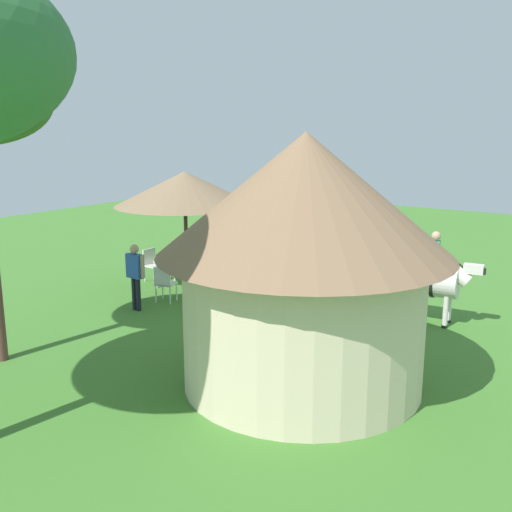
# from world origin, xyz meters

# --- Properties ---
(ground_plane) EXTENTS (36.00, 36.00, 0.00)m
(ground_plane) POSITION_xyz_m (0.00, 0.00, 0.00)
(ground_plane) COLOR #41792D
(thatched_hut) EXTENTS (4.75, 4.75, 4.15)m
(thatched_hut) POSITION_xyz_m (-2.63, 4.28, 2.27)
(thatched_hut) COLOR beige
(thatched_hut) RESTS_ON ground_plane
(shade_umbrella) EXTENTS (3.61, 3.61, 3.09)m
(shade_umbrella) POSITION_xyz_m (2.78, 0.90, 2.65)
(shade_umbrella) COLOR #552B32
(shade_umbrella) RESTS_ON ground_plane
(patio_dining_table) EXTENTS (1.61, 0.96, 0.74)m
(patio_dining_table) POSITION_xyz_m (2.78, 0.90, 0.66)
(patio_dining_table) COLOR silver
(patio_dining_table) RESTS_ON ground_plane
(patio_chair_west_end) EXTENTS (0.44, 0.46, 0.90)m
(patio_chair_west_end) POSITION_xyz_m (4.09, 0.84, 0.52)
(patio_chair_west_end) COLOR white
(patio_chair_west_end) RESTS_ON ground_plane
(patio_chair_east_end) EXTENTS (0.54, 0.53, 0.90)m
(patio_chair_east_end) POSITION_xyz_m (2.41, 2.17, 0.52)
(patio_chair_east_end) COLOR white
(patio_chair_east_end) RESTS_ON ground_plane
(patio_chair_near_lawn) EXTENTS (0.61, 0.61, 0.90)m
(patio_chair_near_lawn) POSITION_xyz_m (1.84, -0.03, 0.52)
(patio_chair_near_lawn) COLOR white
(patio_chair_near_lawn) RESTS_ON ground_plane
(guest_beside_umbrella) EXTENTS (0.56, 0.21, 1.57)m
(guest_beside_umbrella) POSITION_xyz_m (2.54, 2.98, 0.94)
(guest_beside_umbrella) COLOR black
(guest_beside_umbrella) RESTS_ON ground_plane
(guest_behind_table) EXTENTS (0.55, 0.37, 1.66)m
(guest_behind_table) POSITION_xyz_m (0.99, 0.27, 1.00)
(guest_behind_table) COLOR black
(guest_behind_table) RESTS_ON ground_plane
(standing_watcher) EXTENTS (0.30, 0.59, 1.67)m
(standing_watcher) POSITION_xyz_m (-2.84, -2.02, 1.00)
(standing_watcher) COLOR black
(standing_watcher) RESTS_ON ground_plane
(striped_lounge_chair) EXTENTS (0.76, 0.94, 0.58)m
(striped_lounge_chair) POSITION_xyz_m (-1.13, -0.27, 0.25)
(striped_lounge_chair) COLOR #3372B6
(striped_lounge_chair) RESTS_ON ground_plane
(zebra_nearest_camera) EXTENTS (2.01, 1.14, 1.51)m
(zebra_nearest_camera) POSITION_xyz_m (2.77, -1.70, 0.98)
(zebra_nearest_camera) COLOR silver
(zebra_nearest_camera) RESTS_ON ground_plane
(zebra_by_umbrella) EXTENTS (2.27, 0.86, 1.49)m
(zebra_by_umbrella) POSITION_xyz_m (-3.24, 0.04, 0.96)
(zebra_by_umbrella) COLOR silver
(zebra_by_umbrella) RESTS_ON ground_plane
(brick_patio_kerb) EXTENTS (2.28, 2.19, 0.08)m
(brick_patio_kerb) POSITION_xyz_m (2.10, -4.33, 0.04)
(brick_patio_kerb) COLOR #97513F
(brick_patio_kerb) RESTS_ON ground_plane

